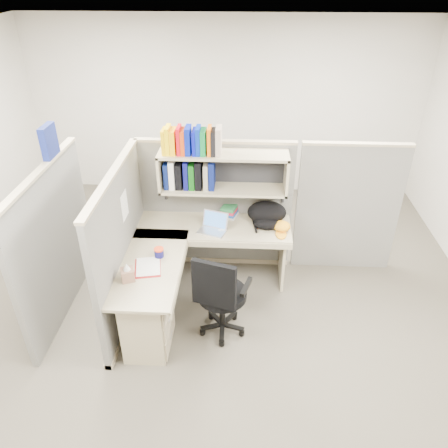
# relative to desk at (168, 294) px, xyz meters

# --- Properties ---
(ground) EXTENTS (6.00, 6.00, 0.00)m
(ground) POSITION_rel_desk_xyz_m (0.41, 0.29, -0.44)
(ground) COLOR #3B362E
(ground) RESTS_ON ground
(room_shell) EXTENTS (6.00, 6.00, 6.00)m
(room_shell) POSITION_rel_desk_xyz_m (0.41, 0.29, 1.18)
(room_shell) COLOR #B0AB9F
(room_shell) RESTS_ON ground
(cubicle) EXTENTS (3.79, 1.84, 1.95)m
(cubicle) POSITION_rel_desk_xyz_m (0.04, 0.74, 0.47)
(cubicle) COLOR #5B5B57
(cubicle) RESTS_ON ground
(desk) EXTENTS (1.74, 1.75, 0.73)m
(desk) POSITION_rel_desk_xyz_m (0.00, 0.00, 0.00)
(desk) COLOR gray
(desk) RESTS_ON ground
(laptop) EXTENTS (0.37, 0.37, 0.21)m
(laptop) POSITION_rel_desk_xyz_m (0.40, 0.73, 0.40)
(laptop) COLOR silver
(laptop) RESTS_ON desk
(backpack) EXTENTS (0.49, 0.40, 0.26)m
(backpack) POSITION_rel_desk_xyz_m (1.00, 0.91, 0.42)
(backpack) COLOR black
(backpack) RESTS_ON desk
(orange_cap) EXTENTS (0.21, 0.24, 0.10)m
(orange_cap) POSITION_rel_desk_xyz_m (1.17, 0.80, 0.34)
(orange_cap) COLOR orange
(orange_cap) RESTS_ON desk
(snack_canister) EXTENTS (0.10, 0.10, 0.10)m
(snack_canister) POSITION_rel_desk_xyz_m (-0.10, 0.23, 0.34)
(snack_canister) COLOR #0E0E52
(snack_canister) RESTS_ON desk
(tissue_box) EXTENTS (0.15, 0.15, 0.19)m
(tissue_box) POSITION_rel_desk_xyz_m (-0.33, -0.16, 0.38)
(tissue_box) COLOR #996C56
(tissue_box) RESTS_ON desk
(mouse) EXTENTS (0.10, 0.08, 0.03)m
(mouse) POSITION_rel_desk_xyz_m (0.50, 0.75, 0.31)
(mouse) COLOR #9BB7DD
(mouse) RESTS_ON desk
(paper_cup) EXTENTS (0.08, 0.08, 0.10)m
(paper_cup) POSITION_rel_desk_xyz_m (0.38, 0.96, 0.34)
(paper_cup) COLOR white
(paper_cup) RESTS_ON desk
(book_stack) EXTENTS (0.25, 0.29, 0.12)m
(book_stack) POSITION_rel_desk_xyz_m (0.57, 1.12, 0.35)
(book_stack) COLOR gray
(book_stack) RESTS_ON desk
(loose_paper) EXTENTS (0.29, 0.35, 0.00)m
(loose_paper) POSITION_rel_desk_xyz_m (-0.18, 0.06, 0.29)
(loose_paper) COLOR white
(loose_paper) RESTS_ON desk
(task_chair) EXTENTS (0.58, 0.54, 1.02)m
(task_chair) POSITION_rel_desk_xyz_m (0.54, -0.09, -0.08)
(task_chair) COLOR black
(task_chair) RESTS_ON ground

